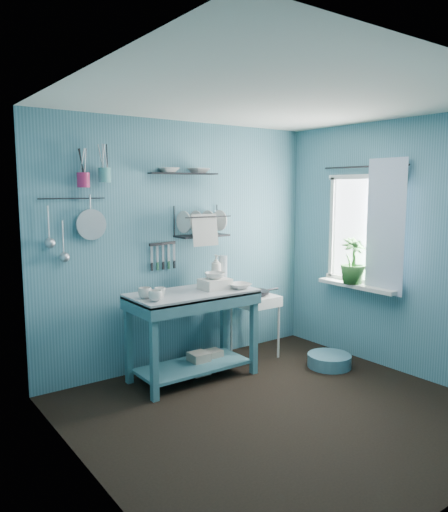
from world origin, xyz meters
TOP-DOWN VIEW (x-y plane):
  - floor at (0.00, 0.00)m, footprint 3.20×3.20m
  - ceiling at (0.00, 0.00)m, footprint 3.20×3.20m
  - wall_back at (0.00, 1.50)m, footprint 3.20×0.00m
  - wall_left at (-1.60, 0.00)m, footprint 0.00×3.00m
  - wall_right at (1.60, 0.00)m, footprint 0.00×3.00m
  - work_counter at (-0.18, 1.04)m, footprint 1.24×0.68m
  - mug_left at (-0.66, 0.88)m, footprint 0.12×0.12m
  - mug_mid at (-0.56, 0.98)m, footprint 0.14×0.14m
  - mug_right at (-0.68, 1.04)m, footprint 0.17×0.17m
  - wash_tub at (0.07, 1.02)m, footprint 0.28×0.22m
  - tub_bowl at (0.07, 1.02)m, footprint 0.20×0.19m
  - soap_bottle at (0.24, 1.24)m, footprint 0.11×0.12m
  - water_bottle at (0.34, 1.26)m, footprint 0.09×0.09m
  - counter_bowl at (0.27, 0.89)m, footprint 0.22×0.22m
  - hotplate_stand at (0.71, 1.18)m, footprint 0.49×0.49m
  - frying_pan at (0.71, 1.18)m, footprint 0.30×0.30m
  - knife_strip at (-0.26, 1.47)m, footprint 0.32×0.07m
  - dish_rack at (0.15, 1.37)m, footprint 0.55×0.24m
  - upper_shelf at (-0.06, 1.40)m, footprint 0.72×0.30m
  - shelf_bowl_left at (-0.21, 1.40)m, footprint 0.22×0.22m
  - shelf_bowl_right at (0.13, 1.40)m, footprint 0.23×0.23m
  - utensil_cup_magenta at (-1.07, 1.42)m, footprint 0.11×0.11m
  - utensil_cup_teal at (-0.87, 1.42)m, footprint 0.11×0.11m
  - colander at (-1.00, 1.45)m, footprint 0.28×0.03m
  - ladle_outer at (-1.38, 1.46)m, footprint 0.01×0.01m
  - ladle_inner at (-1.26, 1.46)m, footprint 0.01×0.01m
  - hook_rail at (-1.15, 1.47)m, footprint 0.60×0.01m
  - window_glass at (1.59, 0.45)m, footprint 0.00×1.10m
  - windowsill at (1.50, 0.45)m, footprint 0.16×0.95m
  - curtain at (1.52, 0.15)m, footprint 0.00×1.35m
  - curtain_rod at (1.54, 0.45)m, footprint 0.02×1.05m
  - potted_plant at (1.47, 0.50)m, footprint 0.34×0.34m
  - storage_tin_large at (-0.08, 1.09)m, footprint 0.18×0.18m
  - storage_tin_small at (0.12, 1.12)m, footprint 0.15×0.15m
  - floor_basin at (1.12, 0.47)m, footprint 0.45×0.45m

SIDE VIEW (x-z plane):
  - floor at x=0.00m, z-range 0.00..0.00m
  - floor_basin at x=1.12m, z-range 0.00..0.13m
  - storage_tin_small at x=0.12m, z-range 0.00..0.20m
  - storage_tin_large at x=-0.08m, z-range 0.00..0.22m
  - hotplate_stand at x=0.71m, z-range 0.00..0.68m
  - work_counter at x=-0.18m, z-range 0.00..0.86m
  - frying_pan at x=0.71m, z-range 0.70..0.74m
  - windowsill at x=1.50m, z-range 0.79..0.83m
  - counter_bowl at x=0.27m, z-range 0.86..0.91m
  - mug_mid at x=-0.56m, z-range 0.86..0.95m
  - mug_left at x=-0.66m, z-range 0.86..0.95m
  - mug_right at x=-0.68m, z-range 0.86..0.95m
  - wash_tub at x=0.07m, z-range 0.86..0.96m
  - tub_bowl at x=0.07m, z-range 0.96..1.02m
  - water_bottle at x=0.34m, z-range 0.86..1.14m
  - soap_bottle at x=0.24m, z-range 0.86..1.15m
  - potted_plant at x=1.47m, z-range 0.83..1.32m
  - wall_back at x=0.00m, z-range -0.35..2.85m
  - wall_left at x=-1.60m, z-range -0.25..2.75m
  - wall_right at x=1.60m, z-range -0.25..2.75m
  - knife_strip at x=-0.26m, z-range 1.27..1.30m
  - ladle_inner at x=-1.26m, z-range 1.25..1.55m
  - window_glass at x=1.59m, z-range 0.85..1.95m
  - curtain at x=1.52m, z-range 0.77..2.12m
  - dish_rack at x=0.15m, z-range 1.34..1.66m
  - colander at x=-1.00m, z-range 1.36..1.65m
  - ladle_outer at x=-1.38m, z-range 1.38..1.68m
  - hook_rail at x=-1.15m, z-range 1.74..1.75m
  - utensil_cup_magenta at x=-1.07m, z-range 1.84..1.97m
  - utensil_cup_teal at x=-0.87m, z-range 1.88..2.01m
  - upper_shelf at x=-0.06m, z-range 1.97..1.98m
  - shelf_bowl_left at x=-0.21m, z-range 2.02..2.07m
  - curtain_rod at x=1.54m, z-range 2.04..2.06m
  - shelf_bowl_right at x=0.13m, z-range 2.06..2.11m
  - ceiling at x=0.00m, z-range 2.50..2.50m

